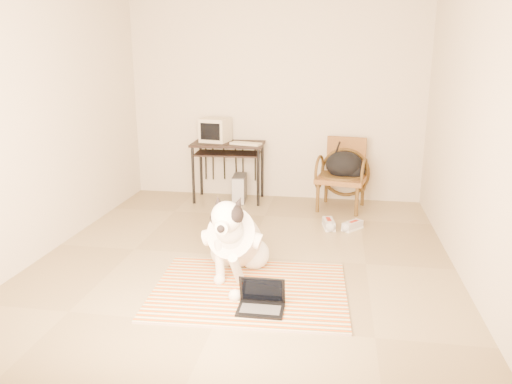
% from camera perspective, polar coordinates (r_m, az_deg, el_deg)
% --- Properties ---
extents(floor, '(4.50, 4.50, 0.00)m').
position_cam_1_polar(floor, '(5.02, -1.16, -7.37)').
color(floor, '#907D58').
rests_on(floor, ground).
extents(wall_back, '(4.50, 0.00, 4.50)m').
position_cam_1_polar(wall_back, '(6.88, 2.19, 10.44)').
color(wall_back, beige).
rests_on(wall_back, floor).
extents(wall_front, '(4.50, 0.00, 4.50)m').
position_cam_1_polar(wall_front, '(2.52, -10.52, 1.62)').
color(wall_front, beige).
rests_on(wall_front, floor).
extents(wall_left, '(0.00, 4.50, 4.50)m').
position_cam_1_polar(wall_left, '(5.40, -22.84, 7.91)').
color(wall_left, beige).
rests_on(wall_left, floor).
extents(wall_right, '(0.00, 4.50, 4.50)m').
position_cam_1_polar(wall_right, '(4.73, 23.50, 6.96)').
color(wall_right, beige).
rests_on(wall_right, floor).
extents(rug, '(1.69, 1.32, 0.02)m').
position_cam_1_polar(rug, '(4.32, -0.74, -11.18)').
color(rug, '#E64C0A').
rests_on(rug, floor).
extents(dog, '(0.56, 1.17, 0.84)m').
position_cam_1_polar(dog, '(4.49, -2.37, -5.54)').
color(dog, white).
rests_on(dog, rug).
extents(laptop, '(0.36, 0.26, 0.25)m').
position_cam_1_polar(laptop, '(3.99, 0.60, -12.39)').
color(laptop, black).
rests_on(laptop, rug).
extents(computer_desk, '(0.98, 0.56, 0.80)m').
position_cam_1_polar(computer_desk, '(6.76, -3.22, 4.68)').
color(computer_desk, black).
rests_on(computer_desk, floor).
extents(crt_monitor, '(0.41, 0.40, 0.32)m').
position_cam_1_polar(crt_monitor, '(6.84, -4.67, 7.08)').
color(crt_monitor, beige).
rests_on(crt_monitor, computer_desk).
extents(desk_keyboard, '(0.43, 0.25, 0.03)m').
position_cam_1_polar(desk_keyboard, '(6.60, -1.17, 5.55)').
color(desk_keyboard, beige).
rests_on(desk_keyboard, computer_desk).
extents(pc_tower, '(0.20, 0.41, 0.37)m').
position_cam_1_polar(pc_tower, '(6.81, -1.90, 0.41)').
color(pc_tower, '#464548').
rests_on(pc_tower, floor).
extents(rattan_chair, '(0.70, 0.68, 0.91)m').
position_cam_1_polar(rattan_chair, '(6.56, 9.84, 2.07)').
color(rattan_chair, brown).
rests_on(rattan_chair, floor).
extents(backpack, '(0.51, 0.39, 0.35)m').
position_cam_1_polar(backpack, '(6.47, 10.24, 2.97)').
color(backpack, black).
rests_on(backpack, rattan_chair).
extents(sneaker_left, '(0.17, 0.31, 0.10)m').
position_cam_1_polar(sneaker_left, '(5.86, 8.31, -3.65)').
color(sneaker_left, white).
rests_on(sneaker_left, floor).
extents(sneaker_right, '(0.26, 0.28, 0.10)m').
position_cam_1_polar(sneaker_right, '(5.85, 10.97, -3.82)').
color(sneaker_right, white).
rests_on(sneaker_right, floor).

